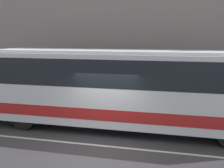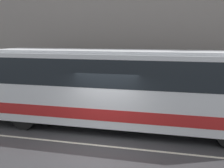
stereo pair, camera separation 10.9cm
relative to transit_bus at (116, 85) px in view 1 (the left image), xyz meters
name	(u,v)px [view 1 (the left image)]	position (x,y,z in m)	size (l,w,h in m)	color
ground_plane	(100,146)	(-0.04, -2.11, -1.87)	(60.00, 60.00, 0.00)	#38383A
sidewalk	(130,111)	(-0.04, 3.01, -1.80)	(60.00, 2.24, 0.14)	gray
building_facade	(136,21)	(-0.04, 4.27, 2.81)	(60.00, 0.35, 9.70)	gray
lane_stripe	(100,145)	(-0.04, -2.11, -1.87)	(54.00, 0.14, 0.01)	beige
transit_bus	(116,85)	(0.00, 0.00, 0.00)	(12.21, 2.54, 3.32)	silver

